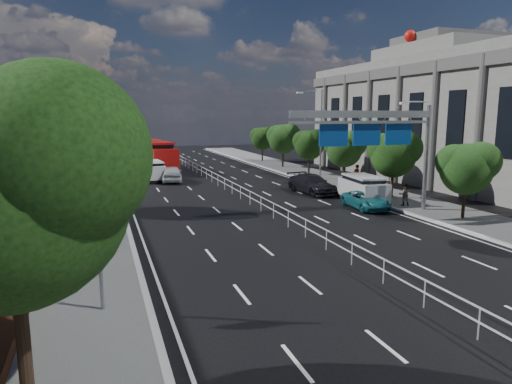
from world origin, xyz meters
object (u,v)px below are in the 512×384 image
white_minivan (152,171)px  pedestrian_b (404,195)px  overhead_gantry (378,130)px  near_car_dark (124,155)px  parked_car_teal (366,200)px  toilet_sign (83,229)px  red_bus (154,155)px  near_car_silver (172,174)px  pedestrian_a (356,175)px  parked_car_dark (312,184)px  silver_minivan (363,189)px

white_minivan → pedestrian_b: (15.59, -19.29, -0.05)m
overhead_gantry → near_car_dark: 45.48m
white_minivan → pedestrian_b: white_minivan is taller
parked_car_teal → toilet_sign: bearing=-143.4°
overhead_gantry → white_minivan: size_ratio=2.17×
overhead_gantry → red_bus: size_ratio=0.85×
near_car_silver → parked_car_teal: bearing=130.0°
parked_car_teal → pedestrian_a: bearing=66.0°
toilet_sign → parked_car_dark: size_ratio=0.80×
white_minivan → near_car_silver: bearing=-40.7°
near_car_silver → pedestrian_a: size_ratio=2.45×
parked_car_teal → pedestrian_b: pedestrian_b is taller
toilet_sign → overhead_gantry: (17.69, 10.05, 2.66)m
red_bus → silver_minivan: 28.14m
overhead_gantry → near_car_dark: size_ratio=2.35×
near_car_silver → near_car_dark: size_ratio=1.09×
toilet_sign → parked_car_dark: toilet_sign is taller
silver_minivan → pedestrian_a: 7.47m
near_car_silver → near_car_dark: near_car_silver is taller
parked_car_dark → red_bus: bearing=111.4°
pedestrian_a → near_car_dark: bearing=-67.3°
toilet_sign → pedestrian_a: (22.71, 20.62, -1.83)m
overhead_gantry → near_car_dark: bearing=107.7°
white_minivan → parked_car_teal: bearing=-59.7°
near_car_silver → parked_car_dark: near_car_silver is taller
red_bus → parked_car_dark: bearing=-69.4°
toilet_sign → silver_minivan: toilet_sign is taller
silver_minivan → pedestrian_b: size_ratio=3.23×
overhead_gantry → red_bus: 31.35m
near_car_silver → parked_car_teal: size_ratio=1.08×
red_bus → overhead_gantry: bearing=-76.8°
near_car_silver → pedestrian_b: bearing=135.4°
overhead_gantry → parked_car_dark: (-0.24, 8.95, -4.82)m
toilet_sign → near_car_dark: size_ratio=1.00×
near_car_silver → silver_minivan: 19.57m
overhead_gantry → pedestrian_a: overhead_gantry is taller
white_minivan → near_car_silver: 2.22m
red_bus → pedestrian_b: red_bus is taller
toilet_sign → silver_minivan: 23.88m
near_car_dark → parked_car_dark: 36.70m
overhead_gantry → silver_minivan: 6.26m
red_bus → parked_car_teal: bearing=-74.4°
overhead_gantry → red_bus: overhead_gantry is taller
overhead_gantry → pedestrian_b: size_ratio=6.47×
white_minivan → red_bus: 8.47m
red_bus → silver_minivan: (12.61, -25.15, -0.83)m
near_car_dark → pedestrian_b: pedestrian_b is taller
near_car_silver → pedestrian_b: size_ratio=3.00×
near_car_dark → pedestrian_b: bearing=113.6°
overhead_gantry → near_car_silver: (-10.43, 19.42, -4.80)m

